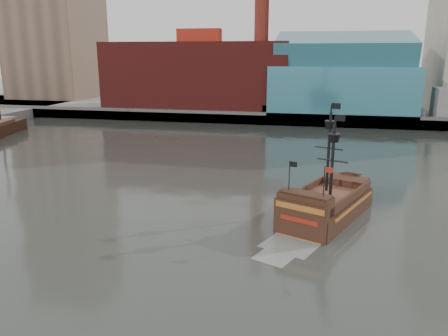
# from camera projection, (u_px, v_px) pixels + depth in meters

# --- Properties ---
(ground) EXTENTS (400.00, 400.00, 0.00)m
(ground) POSITION_uv_depth(u_px,v_px,m) (230.00, 260.00, 31.71)
(ground) COLOR #2C2F29
(ground) RESTS_ON ground
(promenade_far) EXTENTS (220.00, 60.00, 2.00)m
(promenade_far) POSITION_uv_depth(u_px,v_px,m) (298.00, 105.00, 118.36)
(promenade_far) COLOR slate
(promenade_far) RESTS_ON ground
(seawall) EXTENTS (220.00, 1.00, 2.60)m
(seawall) POSITION_uv_depth(u_px,v_px,m) (290.00, 119.00, 90.42)
(seawall) COLOR #4C4C49
(seawall) RESTS_ON ground
(skyline) EXTENTS (149.00, 45.00, 62.00)m
(skyline) POSITION_uv_depth(u_px,v_px,m) (323.00, 10.00, 104.25)
(skyline) COLOR brown
(skyline) RESTS_ON promenade_far
(pirate_ship) EXTENTS (9.78, 15.29, 11.04)m
(pirate_ship) POSITION_uv_depth(u_px,v_px,m) (326.00, 208.00, 39.60)
(pirate_ship) COLOR black
(pirate_ship) RESTS_ON ground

